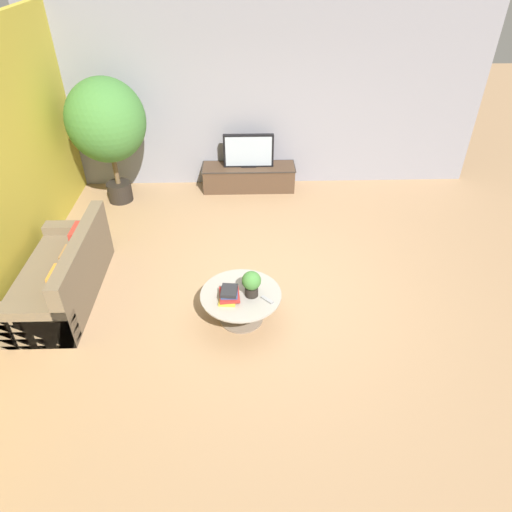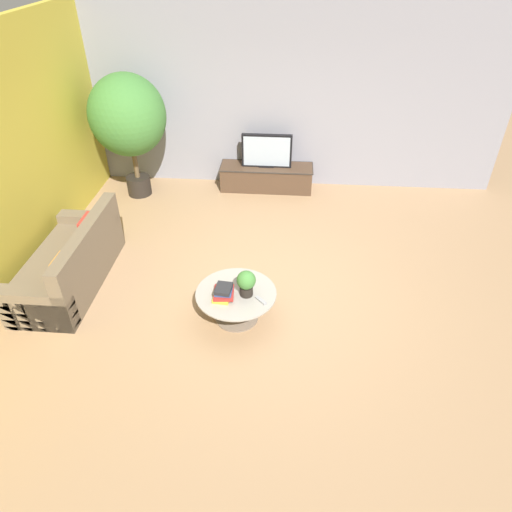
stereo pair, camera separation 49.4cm
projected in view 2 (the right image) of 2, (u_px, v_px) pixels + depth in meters
name	position (u px, v px, depth m)	size (l,w,h in m)	color
ground_plane	(270.00, 295.00, 5.81)	(24.00, 24.00, 0.00)	#9E7A56
back_wall_stone	(283.00, 99.00, 7.57)	(7.40, 0.12, 3.00)	gray
media_console	(266.00, 177.00, 8.07)	(1.62, 0.50, 0.43)	#473323
television	(267.00, 151.00, 7.79)	(0.86, 0.13, 0.57)	black
coffee_table	(236.00, 300.00, 5.32)	(0.94, 0.94, 0.39)	#756656
couch_by_wall	(71.00, 264.00, 5.88)	(0.84, 1.88, 0.84)	brown
potted_palm_tall	(128.00, 117.00, 7.25)	(1.22, 1.22, 2.04)	black
potted_plant_tabletop	(246.00, 282.00, 5.13)	(0.22, 0.22, 0.32)	black
book_stack	(223.00, 292.00, 5.16)	(0.24, 0.29, 0.15)	gold
remote_black	(246.00, 283.00, 5.38)	(0.04, 0.16, 0.02)	black
remote_silver	(261.00, 300.00, 5.13)	(0.04, 0.16, 0.02)	gray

